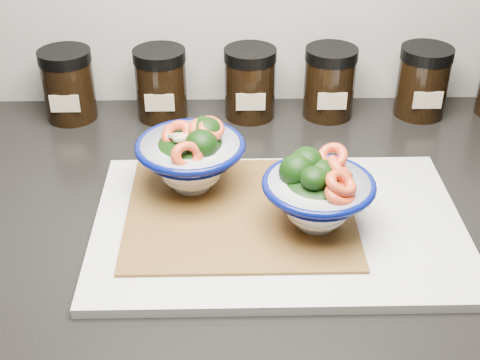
{
  "coord_description": "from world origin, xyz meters",
  "views": [
    {
      "loc": [
        -0.06,
        0.72,
        1.39
      ],
      "look_at": [
        -0.05,
        1.4,
        0.96
      ],
      "focal_mm": 50.0,
      "sensor_mm": 36.0,
      "label": 1
    }
  ],
  "objects_px": {
    "spice_jar_e": "(423,81)",
    "spice_jar_a": "(68,85)",
    "spice_jar_b": "(161,84)",
    "cutting_board": "(278,225)",
    "spice_jar_d": "(329,82)",
    "spice_jar_c": "(250,83)",
    "bowl_right": "(318,193)",
    "bowl_left": "(192,156)"
  },
  "relations": [
    {
      "from": "spice_jar_a",
      "to": "spice_jar_d",
      "type": "relative_size",
      "value": 1.0
    },
    {
      "from": "bowl_right",
      "to": "spice_jar_e",
      "type": "relative_size",
      "value": 1.19
    },
    {
      "from": "spice_jar_a",
      "to": "spice_jar_c",
      "type": "distance_m",
      "value": 0.28
    },
    {
      "from": "spice_jar_a",
      "to": "spice_jar_c",
      "type": "relative_size",
      "value": 1.0
    },
    {
      "from": "spice_jar_d",
      "to": "spice_jar_e",
      "type": "height_order",
      "value": "same"
    },
    {
      "from": "spice_jar_b",
      "to": "spice_jar_d",
      "type": "distance_m",
      "value": 0.27
    },
    {
      "from": "spice_jar_b",
      "to": "bowl_left",
      "type": "bearing_deg",
      "value": -75.93
    },
    {
      "from": "cutting_board",
      "to": "bowl_left",
      "type": "xyz_separation_m",
      "value": [
        -0.11,
        0.08,
        0.05
      ]
    },
    {
      "from": "bowl_right",
      "to": "spice_jar_c",
      "type": "bearing_deg",
      "value": 102.24
    },
    {
      "from": "cutting_board",
      "to": "spice_jar_b",
      "type": "distance_m",
      "value": 0.35
    },
    {
      "from": "spice_jar_a",
      "to": "spice_jar_e",
      "type": "relative_size",
      "value": 1.0
    },
    {
      "from": "spice_jar_e",
      "to": "spice_jar_a",
      "type": "bearing_deg",
      "value": 180.0
    },
    {
      "from": "cutting_board",
      "to": "spice_jar_e",
      "type": "relative_size",
      "value": 3.98
    },
    {
      "from": "cutting_board",
      "to": "bowl_left",
      "type": "height_order",
      "value": "bowl_left"
    },
    {
      "from": "bowl_left",
      "to": "spice_jar_e",
      "type": "distance_m",
      "value": 0.42
    },
    {
      "from": "bowl_left",
      "to": "spice_jar_b",
      "type": "relative_size",
      "value": 1.25
    },
    {
      "from": "cutting_board",
      "to": "spice_jar_b",
      "type": "height_order",
      "value": "spice_jar_b"
    },
    {
      "from": "cutting_board",
      "to": "spice_jar_e",
      "type": "distance_m",
      "value": 0.4
    },
    {
      "from": "spice_jar_e",
      "to": "spice_jar_d",
      "type": "bearing_deg",
      "value": 180.0
    },
    {
      "from": "bowl_right",
      "to": "spice_jar_b",
      "type": "bearing_deg",
      "value": 123.33
    },
    {
      "from": "bowl_left",
      "to": "spice_jar_d",
      "type": "relative_size",
      "value": 1.25
    },
    {
      "from": "spice_jar_b",
      "to": "spice_jar_d",
      "type": "height_order",
      "value": "same"
    },
    {
      "from": "cutting_board",
      "to": "spice_jar_d",
      "type": "bearing_deg",
      "value": 71.88
    },
    {
      "from": "spice_jar_a",
      "to": "spice_jar_d",
      "type": "height_order",
      "value": "same"
    },
    {
      "from": "spice_jar_c",
      "to": "spice_jar_d",
      "type": "xyz_separation_m",
      "value": [
        0.13,
        0.0,
        0.0
      ]
    },
    {
      "from": "spice_jar_b",
      "to": "spice_jar_e",
      "type": "height_order",
      "value": "same"
    },
    {
      "from": "bowl_right",
      "to": "spice_jar_d",
      "type": "height_order",
      "value": "same"
    },
    {
      "from": "spice_jar_a",
      "to": "spice_jar_d",
      "type": "distance_m",
      "value": 0.41
    },
    {
      "from": "spice_jar_b",
      "to": "cutting_board",
      "type": "bearing_deg",
      "value": -61.85
    },
    {
      "from": "cutting_board",
      "to": "spice_jar_a",
      "type": "bearing_deg",
      "value": 135.17
    },
    {
      "from": "bowl_left",
      "to": "spice_jar_a",
      "type": "bearing_deg",
      "value": 131.3
    },
    {
      "from": "bowl_left",
      "to": "spice_jar_c",
      "type": "xyz_separation_m",
      "value": [
        0.08,
        0.23,
        -0.0
      ]
    },
    {
      "from": "bowl_right",
      "to": "spice_jar_e",
      "type": "distance_m",
      "value": 0.38
    },
    {
      "from": "spice_jar_c",
      "to": "spice_jar_b",
      "type": "bearing_deg",
      "value": 180.0
    },
    {
      "from": "bowl_left",
      "to": "spice_jar_c",
      "type": "bearing_deg",
      "value": 70.45
    },
    {
      "from": "spice_jar_c",
      "to": "spice_jar_d",
      "type": "distance_m",
      "value": 0.13
    },
    {
      "from": "cutting_board",
      "to": "spice_jar_c",
      "type": "xyz_separation_m",
      "value": [
        -0.02,
        0.31,
        0.05
      ]
    },
    {
      "from": "bowl_left",
      "to": "bowl_right",
      "type": "bearing_deg",
      "value": -29.81
    },
    {
      "from": "cutting_board",
      "to": "spice_jar_c",
      "type": "relative_size",
      "value": 3.98
    },
    {
      "from": "cutting_board",
      "to": "spice_jar_a",
      "type": "height_order",
      "value": "spice_jar_a"
    },
    {
      "from": "cutting_board",
      "to": "spice_jar_e",
      "type": "bearing_deg",
      "value": 51.05
    },
    {
      "from": "spice_jar_b",
      "to": "spice_jar_e",
      "type": "distance_m",
      "value": 0.41
    }
  ]
}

